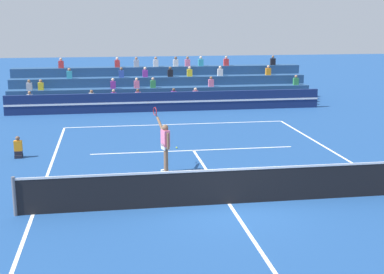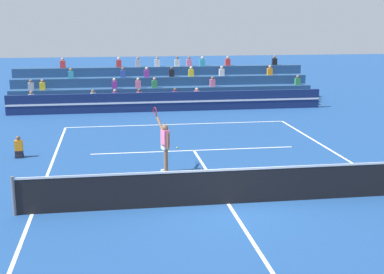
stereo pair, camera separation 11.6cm
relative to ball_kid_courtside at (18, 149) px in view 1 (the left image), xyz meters
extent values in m
plane|color=navy|center=(6.82, -6.37, -0.33)|extent=(120.00, 120.00, 0.00)
cube|color=white|center=(6.82, 5.53, -0.33)|extent=(11.00, 0.10, 0.01)
cube|color=white|center=(1.32, -6.37, -0.33)|extent=(0.10, 23.80, 0.01)
cube|color=white|center=(6.82, 0.05, -0.33)|extent=(8.25, 0.10, 0.01)
cube|color=white|center=(6.82, -6.37, -0.33)|extent=(0.10, 12.85, 0.01)
cylinder|color=slate|center=(0.87, -6.37, 0.22)|extent=(0.10, 0.10, 1.10)
cube|color=black|center=(6.82, -6.37, 0.17)|extent=(11.90, 0.02, 1.00)
cube|color=white|center=(6.82, -6.37, 0.70)|extent=(11.90, 0.04, 0.06)
cube|color=navy|center=(6.82, 9.46, 0.22)|extent=(18.00, 0.24, 1.10)
cube|color=white|center=(6.82, 9.33, 0.22)|extent=(18.00, 0.02, 0.10)
cube|color=navy|center=(6.82, 10.73, -0.06)|extent=(18.35, 0.95, 0.55)
cube|color=#B2B2B7|center=(-0.93, 10.56, 0.44)|extent=(0.32, 0.22, 0.44)
sphere|color=#9E7051|center=(-0.93, 10.56, 0.76)|extent=(0.18, 0.18, 0.18)
cube|color=pink|center=(8.64, 10.56, 0.44)|extent=(0.32, 0.22, 0.44)
sphere|color=beige|center=(8.64, 10.56, 0.76)|extent=(0.18, 0.18, 0.18)
cube|color=purple|center=(3.80, 10.56, 0.44)|extent=(0.32, 0.22, 0.44)
sphere|color=tan|center=(3.80, 10.56, 0.76)|extent=(0.18, 0.18, 0.18)
cube|color=purple|center=(7.34, 10.56, 0.44)|extent=(0.32, 0.22, 0.44)
sphere|color=brown|center=(7.34, 10.56, 0.76)|extent=(0.18, 0.18, 0.18)
cube|color=pink|center=(5.21, 10.56, 0.44)|extent=(0.32, 0.22, 0.44)
sphere|color=brown|center=(5.21, 10.56, 0.76)|extent=(0.18, 0.18, 0.18)
cube|color=silver|center=(2.54, 10.56, 0.44)|extent=(0.32, 0.22, 0.44)
sphere|color=brown|center=(2.54, 10.56, 0.76)|extent=(0.18, 0.18, 0.18)
cube|color=navy|center=(6.82, 11.68, 0.22)|extent=(18.35, 0.95, 1.10)
cube|color=#B2B2B7|center=(-1.05, 11.51, 0.99)|extent=(0.32, 0.22, 0.44)
sphere|color=brown|center=(-1.05, 11.51, 1.31)|extent=(0.18, 0.18, 0.18)
cube|color=#338C4C|center=(6.20, 11.51, 0.99)|extent=(0.32, 0.22, 0.44)
sphere|color=tan|center=(6.20, 11.51, 1.31)|extent=(0.18, 0.18, 0.18)
cube|color=pink|center=(5.21, 11.51, 0.99)|extent=(0.32, 0.22, 0.44)
sphere|color=beige|center=(5.21, 11.51, 1.31)|extent=(0.18, 0.18, 0.18)
cube|color=purple|center=(3.80, 11.51, 0.99)|extent=(0.32, 0.22, 0.44)
sphere|color=beige|center=(3.80, 11.51, 1.31)|extent=(0.18, 0.18, 0.18)
cube|color=pink|center=(9.77, 11.51, 0.99)|extent=(0.32, 0.22, 0.44)
sphere|color=brown|center=(9.77, 11.51, 1.31)|extent=(0.18, 0.18, 0.18)
cube|color=yellow|center=(-0.39, 11.51, 0.99)|extent=(0.32, 0.22, 0.44)
sphere|color=#9E7051|center=(-0.39, 11.51, 1.31)|extent=(0.18, 0.18, 0.18)
cube|color=#338C4C|center=(15.23, 11.51, 0.99)|extent=(0.32, 0.22, 0.44)
sphere|color=#9E7051|center=(15.23, 11.51, 1.31)|extent=(0.18, 0.18, 0.18)
cube|color=navy|center=(6.82, 12.63, 0.49)|extent=(18.35, 0.95, 1.65)
cube|color=orange|center=(13.69, 12.46, 1.54)|extent=(0.32, 0.22, 0.44)
sphere|color=tan|center=(13.69, 12.46, 1.86)|extent=(0.18, 0.18, 0.18)
cube|color=teal|center=(1.21, 12.46, 1.54)|extent=(0.32, 0.22, 0.44)
sphere|color=#9E7051|center=(1.21, 12.46, 1.86)|extent=(0.18, 0.18, 0.18)
cube|color=yellow|center=(8.59, 12.46, 1.54)|extent=(0.32, 0.22, 0.44)
sphere|color=beige|center=(8.59, 12.46, 1.86)|extent=(0.18, 0.18, 0.18)
cube|color=purple|center=(5.80, 12.46, 1.54)|extent=(0.32, 0.22, 0.44)
sphere|color=beige|center=(5.80, 12.46, 1.86)|extent=(0.18, 0.18, 0.18)
cube|color=silver|center=(10.54, 12.46, 1.54)|extent=(0.32, 0.22, 0.44)
sphere|color=beige|center=(10.54, 12.46, 1.86)|extent=(0.18, 0.18, 0.18)
cube|color=#2D4CA5|center=(4.34, 12.46, 1.54)|extent=(0.32, 0.22, 0.44)
sphere|color=brown|center=(4.34, 12.46, 1.86)|extent=(0.18, 0.18, 0.18)
cube|color=black|center=(7.36, 12.46, 1.54)|extent=(0.32, 0.22, 0.44)
sphere|color=brown|center=(7.36, 12.46, 1.86)|extent=(0.18, 0.18, 0.18)
cube|color=navy|center=(6.82, 13.58, 0.77)|extent=(18.35, 0.95, 2.20)
cube|color=silver|center=(7.83, 13.41, 2.09)|extent=(0.32, 0.22, 0.44)
sphere|color=brown|center=(7.83, 13.41, 2.41)|extent=(0.18, 0.18, 0.18)
cube|color=silver|center=(6.55, 13.41, 2.09)|extent=(0.32, 0.22, 0.44)
sphere|color=#9E7051|center=(6.55, 13.41, 2.41)|extent=(0.18, 0.18, 0.18)
cube|color=black|center=(14.28, 13.41, 2.09)|extent=(0.32, 0.22, 0.44)
sphere|color=brown|center=(14.28, 13.41, 2.41)|extent=(0.18, 0.18, 0.18)
cube|color=red|center=(11.14, 13.41, 2.09)|extent=(0.32, 0.22, 0.44)
sphere|color=tan|center=(11.14, 13.41, 2.41)|extent=(0.18, 0.18, 0.18)
cube|color=red|center=(4.13, 13.41, 2.09)|extent=(0.32, 0.22, 0.44)
sphere|color=beige|center=(4.13, 13.41, 2.41)|extent=(0.18, 0.18, 0.18)
cube|color=pink|center=(8.60, 13.41, 2.09)|extent=(0.32, 0.22, 0.44)
sphere|color=brown|center=(8.60, 13.41, 2.41)|extent=(0.18, 0.18, 0.18)
cube|color=#B2B2B7|center=(5.32, 13.41, 2.09)|extent=(0.32, 0.22, 0.44)
sphere|color=#9E7051|center=(5.32, 13.41, 2.41)|extent=(0.18, 0.18, 0.18)
cube|color=teal|center=(9.46, 13.41, 2.09)|extent=(0.32, 0.22, 0.44)
sphere|color=beige|center=(9.46, 13.41, 2.41)|extent=(0.18, 0.18, 0.18)
cube|color=red|center=(0.68, 13.41, 2.09)|extent=(0.32, 0.22, 0.44)
sphere|color=tan|center=(0.68, 13.41, 2.41)|extent=(0.18, 0.18, 0.18)
cube|color=black|center=(0.00, 0.00, -0.27)|extent=(0.28, 0.36, 0.12)
cube|color=black|center=(0.00, 0.00, -0.15)|extent=(0.28, 0.24, 0.18)
cube|color=orange|center=(0.00, 0.00, 0.14)|extent=(0.30, 0.18, 0.40)
sphere|color=brown|center=(0.00, 0.00, 0.43)|extent=(0.17, 0.17, 0.17)
cylinder|color=brown|center=(5.36, -3.05, 0.12)|extent=(0.14, 0.14, 0.90)
cylinder|color=brown|center=(5.38, -2.81, 0.12)|extent=(0.14, 0.14, 0.90)
cube|color=white|center=(5.35, -2.95, 0.61)|extent=(0.29, 0.36, 0.20)
cube|color=pink|center=(5.35, -2.95, 0.91)|extent=(0.30, 0.40, 0.56)
sphere|color=brown|center=(5.35, -2.95, 1.27)|extent=(0.22, 0.22, 0.22)
cube|color=white|center=(5.33, -3.06, -0.29)|extent=(0.28, 0.19, 0.09)
cube|color=white|center=(5.34, -2.83, -0.29)|extent=(0.28, 0.19, 0.09)
cylinder|color=brown|center=(5.42, -3.18, 0.85)|extent=(0.09, 0.09, 0.56)
cylinder|color=brown|center=(5.22, -2.52, 1.32)|extent=(0.24, 0.52, 0.45)
cylinder|color=black|center=(5.13, -2.22, 1.58)|extent=(0.09, 0.19, 0.16)
torus|color=#B21E1E|center=(5.09, -2.09, 1.69)|extent=(0.15, 0.42, 0.43)
sphere|color=#C6DB33|center=(6.19, 0.50, -0.30)|extent=(0.07, 0.07, 0.07)
camera|label=1|loc=(3.45, -20.67, 4.94)|focal=50.00mm
camera|label=2|loc=(3.57, -20.69, 4.94)|focal=50.00mm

